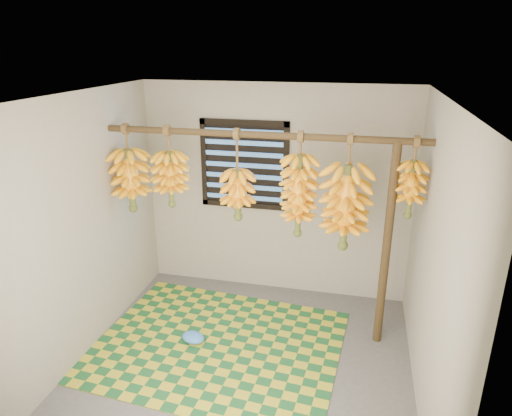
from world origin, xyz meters
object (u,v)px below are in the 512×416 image
(woven_mat, at_px, (218,345))
(banana_bunch_f, at_px, (411,189))
(plastic_bag, at_px, (193,337))
(banana_bunch_d, at_px, (299,196))
(banana_bunch_c, at_px, (238,195))
(support_post, at_px, (386,248))
(banana_bunch_e, at_px, (345,207))
(banana_bunch_b, at_px, (170,179))
(banana_bunch_a, at_px, (131,180))

(woven_mat, distance_m, banana_bunch_f, 2.34)
(plastic_bag, bearing_deg, banana_bunch_d, 26.12)
(plastic_bag, xyz_separation_m, banana_bunch_c, (0.35, 0.46, 1.36))
(support_post, xyz_separation_m, banana_bunch_e, (-0.40, -0.00, 0.37))
(support_post, height_order, banana_bunch_d, banana_bunch_d)
(support_post, distance_m, banana_bunch_d, 0.94)
(woven_mat, height_order, plastic_bag, plastic_bag)
(banana_bunch_b, distance_m, banana_bunch_f, 2.25)
(banana_bunch_a, distance_m, banana_bunch_e, 2.13)
(plastic_bag, xyz_separation_m, banana_bunch_f, (1.91, 0.46, 1.52))
(banana_bunch_d, relative_size, banana_bunch_f, 1.36)
(plastic_bag, relative_size, banana_bunch_d, 0.24)
(banana_bunch_e, bearing_deg, plastic_bag, -161.46)
(banana_bunch_b, bearing_deg, banana_bunch_a, -180.00)
(plastic_bag, relative_size, banana_bunch_f, 0.33)
(banana_bunch_b, relative_size, banana_bunch_f, 1.10)
(banana_bunch_a, height_order, banana_bunch_f, same)
(banana_bunch_b, bearing_deg, plastic_bag, -53.96)
(support_post, xyz_separation_m, banana_bunch_c, (-1.42, 0.00, 0.42))
(woven_mat, height_order, banana_bunch_f, banana_bunch_f)
(support_post, distance_m, plastic_bag, 2.05)
(woven_mat, distance_m, banana_bunch_e, 1.82)
(woven_mat, height_order, banana_bunch_c, banana_bunch_c)
(banana_bunch_c, relative_size, banana_bunch_d, 0.88)
(support_post, relative_size, banana_bunch_c, 2.27)
(woven_mat, bearing_deg, banana_bunch_b, 142.39)
(banana_bunch_d, distance_m, banana_bunch_f, 0.99)
(banana_bunch_e, bearing_deg, banana_bunch_c, 180.00)
(woven_mat, distance_m, banana_bunch_c, 1.48)
(banana_bunch_a, xyz_separation_m, banana_bunch_c, (1.11, 0.00, -0.07))
(plastic_bag, distance_m, banana_bunch_d, 1.73)
(banana_bunch_c, height_order, banana_bunch_e, same)
(plastic_bag, height_order, banana_bunch_d, banana_bunch_d)
(woven_mat, bearing_deg, plastic_bag, -177.05)
(banana_bunch_e, bearing_deg, woven_mat, -158.32)
(support_post, bearing_deg, banana_bunch_a, 180.00)
(plastic_bag, relative_size, banana_bunch_a, 0.27)
(plastic_bag, relative_size, banana_bunch_e, 0.22)
(plastic_bag, relative_size, banana_bunch_b, 0.30)
(woven_mat, relative_size, banana_bunch_d, 2.33)
(banana_bunch_e, bearing_deg, banana_bunch_f, 0.00)
(banana_bunch_d, bearing_deg, banana_bunch_a, -180.00)
(banana_bunch_a, distance_m, banana_bunch_d, 1.70)
(banana_bunch_d, bearing_deg, woven_mat, -147.13)
(banana_bunch_c, distance_m, banana_bunch_d, 0.59)
(support_post, relative_size, banana_bunch_f, 2.74)
(banana_bunch_f, bearing_deg, banana_bunch_b, 180.00)
(banana_bunch_a, relative_size, banana_bunch_f, 1.21)
(banana_bunch_b, distance_m, banana_bunch_e, 1.71)
(banana_bunch_a, bearing_deg, banana_bunch_e, -0.00)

